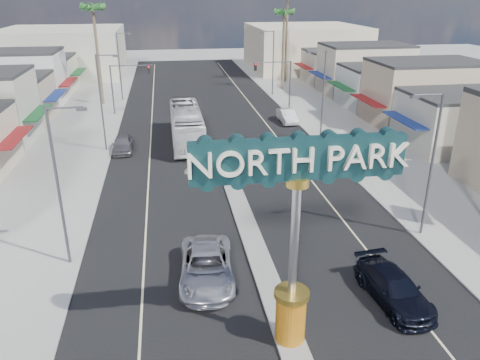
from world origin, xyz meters
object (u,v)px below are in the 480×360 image
object	(u,v)px
traffic_signal_right	(276,75)
streetlight_l_mid	(102,98)
streetlight_r_mid	(322,91)
palm_right_mid	(284,17)
suv_left	(206,266)
car_parked_left	(123,144)
streetlight_r_far	(272,60)
palm_right_far	(288,2)
car_parked_right	(287,116)
suv_right	(394,288)
city_bus	(186,125)
streetlight_r_near	(430,159)
palm_left_far	(93,13)
gateway_sign	(296,221)
streetlight_l_far	(120,63)
streetlight_l_near	(60,180)
traffic_signal_left	(127,79)

from	to	relation	value
traffic_signal_right	streetlight_l_mid	bearing A→B (deg)	-144.50
streetlight_r_mid	palm_right_mid	distance (m)	26.71
streetlight_l_mid	suv_left	xyz separation A→B (m)	(7.28, -22.76, -4.24)
car_parked_left	streetlight_r_mid	bearing A→B (deg)	0.81
streetlight_r_far	palm_right_far	world-z (taller)	palm_right_far
streetlight_r_far	car_parked_right	xyz separation A→B (m)	(-1.43, -14.65, -4.32)
streetlight_r_far	suv_right	bearing A→B (deg)	-95.55
streetlight_r_mid	palm_right_far	xyz separation A→B (m)	(4.57, 32.00, 7.32)
streetlight_r_mid	city_bus	xyz separation A→B (m)	(-13.27, 1.72, -3.32)
streetlight_r_near	palm_right_far	bearing A→B (deg)	84.98
streetlight_r_mid	palm_left_far	size ratio (longest dim) A/B	0.69
streetlight_r_near	streetlight_r_far	world-z (taller)	same
gateway_sign	streetlight_l_far	world-z (taller)	gateway_sign
streetlight_l_far	streetlight_r_mid	bearing A→B (deg)	-46.52
streetlight_r_mid	traffic_signal_right	bearing A→B (deg)	95.10
suv_left	streetlight_r_far	bearing A→B (deg)	77.34
streetlight_l_mid	streetlight_r_near	world-z (taller)	same
gateway_sign	streetlight_r_mid	world-z (taller)	gateway_sign
palm_left_far	gateway_sign	bearing A→B (deg)	-74.85
traffic_signal_right	suv_left	bearing A→B (deg)	-108.55
traffic_signal_right	palm_right_far	distance (m)	20.59
suv_left	car_parked_right	xyz separation A→B (m)	(12.15, 30.11, -0.09)
traffic_signal_right	car_parked_left	distance (m)	23.46
palm_right_far	car_parked_right	xyz separation A→B (m)	(-6.00, -24.65, -11.64)
streetlight_l_near	streetlight_l_far	bearing A→B (deg)	90.00
gateway_sign	suv_left	bearing A→B (deg)	120.92
suv_right	gateway_sign	bearing A→B (deg)	-166.91
car_parked_right	gateway_sign	bearing A→B (deg)	-104.98
gateway_sign	suv_right	size ratio (longest dim) A/B	1.76
traffic_signal_left	streetlight_l_near	size ratio (longest dim) A/B	0.67
streetlight_r_far	city_bus	xyz separation A→B (m)	(-13.27, -20.28, -3.32)
palm_right_far	gateway_sign	bearing A→B (deg)	-104.03
gateway_sign	streetlight_r_near	distance (m)	13.19
traffic_signal_left	car_parked_right	size ratio (longest dim) A/B	1.33
streetlight_r_mid	car_parked_left	bearing A→B (deg)	-178.83
streetlight_l_mid	streetlight_r_far	size ratio (longest dim) A/B	1.00
traffic_signal_right	palm_right_far	size ratio (longest dim) A/B	0.43
suv_right	city_bus	xyz separation A→B (m)	(-8.61, 27.80, 0.99)
streetlight_l_mid	palm_right_far	bearing A→B (deg)	51.52
traffic_signal_right	suv_right	distance (m)	40.38
traffic_signal_right	car_parked_right	size ratio (longest dim) A/B	1.33
streetlight_r_far	car_parked_right	distance (m)	15.34
traffic_signal_right	streetlight_r_far	size ratio (longest dim) A/B	0.67
traffic_signal_right	streetlight_l_far	xyz separation A→B (m)	(-19.62, 8.01, 0.79)
streetlight_r_far	palm_right_mid	bearing A→B (deg)	57.31
streetlight_l_mid	suv_left	world-z (taller)	streetlight_l_mid
suv_right	suv_left	bearing A→B (deg)	154.06
gateway_sign	palm_right_far	size ratio (longest dim) A/B	0.65
streetlight_r_mid	suv_right	bearing A→B (deg)	-100.15
streetlight_l_near	palm_right_mid	distance (m)	51.92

